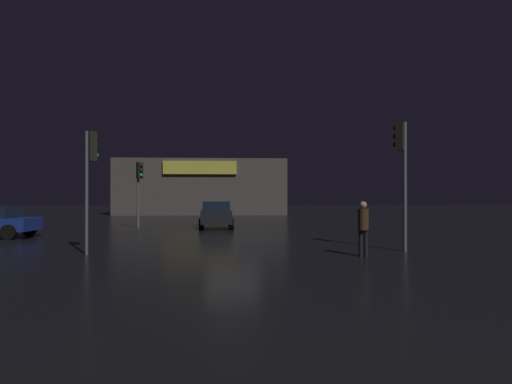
{
  "coord_description": "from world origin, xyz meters",
  "views": [
    {
      "loc": [
        -0.16,
        -19.78,
        2.02
      ],
      "look_at": [
        1.3,
        4.06,
        2.14
      ],
      "focal_mm": 30.28,
      "sensor_mm": 36.0,
      "label": 1
    }
  ],
  "objects_px": {
    "traffic_signal_opposite": "(91,160)",
    "pedestrian": "(363,224)",
    "car_near": "(216,214)",
    "store_building": "(203,187)",
    "traffic_signal_main": "(139,182)",
    "traffic_signal_cross_left": "(402,159)"
  },
  "relations": [
    {
      "from": "store_building",
      "to": "traffic_signal_opposite",
      "type": "height_order",
      "value": "store_building"
    },
    {
      "from": "traffic_signal_main",
      "to": "store_building",
      "type": "bearing_deg",
      "value": 82.87
    },
    {
      "from": "store_building",
      "to": "traffic_signal_main",
      "type": "height_order",
      "value": "store_building"
    },
    {
      "from": "store_building",
      "to": "traffic_signal_main",
      "type": "bearing_deg",
      "value": -97.13
    },
    {
      "from": "traffic_signal_opposite",
      "to": "traffic_signal_cross_left",
      "type": "relative_size",
      "value": 0.9
    },
    {
      "from": "store_building",
      "to": "traffic_signal_opposite",
      "type": "distance_m",
      "value": 31.09
    },
    {
      "from": "store_building",
      "to": "traffic_signal_opposite",
      "type": "relative_size",
      "value": 4.05
    },
    {
      "from": "pedestrian",
      "to": "car_near",
      "type": "bearing_deg",
      "value": 112.58
    },
    {
      "from": "store_building",
      "to": "traffic_signal_opposite",
      "type": "bearing_deg",
      "value": -93.4
    },
    {
      "from": "traffic_signal_opposite",
      "to": "car_near",
      "type": "xyz_separation_m",
      "value": [
        3.84,
        11.25,
        -2.34
      ]
    },
    {
      "from": "car_near",
      "to": "pedestrian",
      "type": "distance_m",
      "value": 13.32
    },
    {
      "from": "car_near",
      "to": "pedestrian",
      "type": "relative_size",
      "value": 2.42
    },
    {
      "from": "traffic_signal_cross_left",
      "to": "car_near",
      "type": "height_order",
      "value": "traffic_signal_cross_left"
    },
    {
      "from": "traffic_signal_opposite",
      "to": "car_near",
      "type": "relative_size",
      "value": 0.95
    },
    {
      "from": "store_building",
      "to": "traffic_signal_cross_left",
      "type": "bearing_deg",
      "value": -73.9
    },
    {
      "from": "traffic_signal_opposite",
      "to": "car_near",
      "type": "bearing_deg",
      "value": 71.13
    },
    {
      "from": "car_near",
      "to": "traffic_signal_cross_left",
      "type": "bearing_deg",
      "value": -58.01
    },
    {
      "from": "traffic_signal_opposite",
      "to": "pedestrian",
      "type": "distance_m",
      "value": 9.26
    },
    {
      "from": "traffic_signal_opposite",
      "to": "pedestrian",
      "type": "bearing_deg",
      "value": -6.71
    },
    {
      "from": "store_building",
      "to": "pedestrian",
      "type": "bearing_deg",
      "value": -77.5
    },
    {
      "from": "traffic_signal_opposite",
      "to": "store_building",
      "type": "bearing_deg",
      "value": 86.6
    },
    {
      "from": "traffic_signal_cross_left",
      "to": "pedestrian",
      "type": "distance_m",
      "value": 3.12
    }
  ]
}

